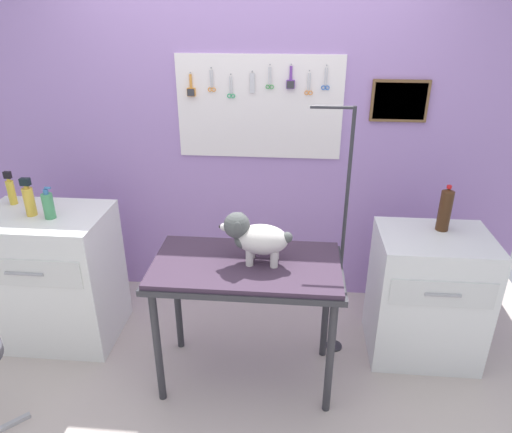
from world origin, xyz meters
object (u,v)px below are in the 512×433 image
object	(u,v)px
counter_left	(54,277)
grooming_table	(246,275)
soda_bottle	(445,209)
dog	(255,237)
conditioner_bottle	(29,199)
grooming_arm	(341,249)
cabinet_right	(426,295)

from	to	relation	value
counter_left	grooming_table	bearing A→B (deg)	-12.64
grooming_table	soda_bottle	world-z (taller)	soda_bottle
soda_bottle	dog	bearing A→B (deg)	-159.21
counter_left	soda_bottle	world-z (taller)	soda_bottle
dog	conditioner_bottle	bearing A→B (deg)	169.20
grooming_arm	conditioner_bottle	size ratio (longest dim) A/B	6.66
conditioner_bottle	cabinet_right	bearing A→B (deg)	1.32
soda_bottle	grooming_arm	bearing A→B (deg)	-167.89
grooming_arm	soda_bottle	xyz separation A→B (m)	(0.62, 0.13, 0.23)
grooming_arm	soda_bottle	bearing A→B (deg)	12.11
grooming_table	dog	size ratio (longest dim) A/B	2.66
grooming_arm	conditioner_bottle	xyz separation A→B (m)	(-1.94, -0.02, 0.27)
soda_bottle	conditioner_bottle	bearing A→B (deg)	-176.53
dog	cabinet_right	bearing A→B (deg)	17.06
counter_left	soda_bottle	bearing A→B (deg)	3.29
counter_left	soda_bottle	distance (m)	2.58
dog	soda_bottle	bearing A→B (deg)	20.79
grooming_arm	cabinet_right	xyz separation A→B (m)	(0.57, 0.04, -0.34)
grooming_table	conditioner_bottle	world-z (taller)	conditioner_bottle
grooming_table	cabinet_right	distance (m)	1.22
dog	conditioner_bottle	xyz separation A→B (m)	(-1.43, 0.27, 0.05)
grooming_arm	dog	xyz separation A→B (m)	(-0.51, -0.30, 0.21)
dog	cabinet_right	world-z (taller)	dog
cabinet_right	conditioner_bottle	distance (m)	2.59
dog	cabinet_right	xyz separation A→B (m)	(1.08, 0.33, -0.55)
dog	counter_left	size ratio (longest dim) A/B	0.44
cabinet_right	grooming_table	bearing A→B (deg)	-162.81
grooming_table	conditioner_bottle	xyz separation A→B (m)	(-1.39, 0.29, 0.30)
grooming_arm	grooming_table	bearing A→B (deg)	-150.55
counter_left	dog	bearing A→B (deg)	-11.57
grooming_table	soda_bottle	bearing A→B (deg)	20.76
conditioner_bottle	soda_bottle	size ratio (longest dim) A/B	0.84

